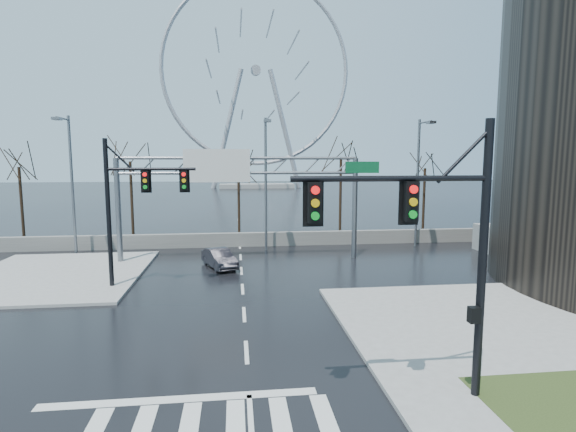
{
  "coord_description": "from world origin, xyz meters",
  "views": [
    {
      "loc": [
        -0.33,
        -15.52,
        6.9
      ],
      "look_at": [
        2.38,
        7.35,
        4.0
      ],
      "focal_mm": 28.0,
      "sensor_mm": 36.0,
      "label": 1
    }
  ],
  "objects": [
    {
      "name": "ground",
      "position": [
        0.0,
        0.0,
        0.0
      ],
      "size": [
        260.0,
        260.0,
        0.0
      ],
      "primitive_type": "plane",
      "color": "black",
      "rests_on": "ground"
    },
    {
      "name": "sidewalk_right_ext",
      "position": [
        10.0,
        2.0,
        0.07
      ],
      "size": [
        12.0,
        10.0,
        0.15
      ],
      "primitive_type": "cube",
      "color": "gray",
      "rests_on": "ground"
    },
    {
      "name": "sidewalk_far",
      "position": [
        -11.0,
        12.0,
        0.07
      ],
      "size": [
        10.0,
        12.0,
        0.15
      ],
      "primitive_type": "cube",
      "color": "gray",
      "rests_on": "ground"
    },
    {
      "name": "barrier_wall",
      "position": [
        0.0,
        20.0,
        0.55
      ],
      "size": [
        52.0,
        0.5,
        1.1
      ],
      "primitive_type": "cube",
      "color": "slate",
      "rests_on": "ground"
    },
    {
      "name": "signal_mast_near",
      "position": [
        5.14,
        -4.04,
        4.87
      ],
      "size": [
        5.52,
        0.41,
        8.0
      ],
      "color": "black",
      "rests_on": "ground"
    },
    {
      "name": "signal_mast_far",
      "position": [
        -5.87,
        8.96,
        4.83
      ],
      "size": [
        4.72,
        0.41,
        8.0
      ],
      "color": "black",
      "rests_on": "ground"
    },
    {
      "name": "sign_gantry",
      "position": [
        -0.38,
        14.96,
        5.18
      ],
      "size": [
        16.36,
        0.4,
        7.6
      ],
      "color": "slate",
      "rests_on": "ground"
    },
    {
      "name": "streetlight_left",
      "position": [
        -12.0,
        18.16,
        5.89
      ],
      "size": [
        0.5,
        2.55,
        10.0
      ],
      "color": "slate",
      "rests_on": "ground"
    },
    {
      "name": "streetlight_mid",
      "position": [
        2.0,
        18.16,
        5.89
      ],
      "size": [
        0.5,
        2.55,
        10.0
      ],
      "color": "slate",
      "rests_on": "ground"
    },
    {
      "name": "streetlight_right",
      "position": [
        14.0,
        18.16,
        5.89
      ],
      "size": [
        0.5,
        2.55,
        10.0
      ],
      "color": "slate",
      "rests_on": "ground"
    },
    {
      "name": "tree_far_left",
      "position": [
        -18.0,
        24.0,
        5.57
      ],
      "size": [
        3.5,
        3.5,
        7.0
      ],
      "color": "black",
      "rests_on": "ground"
    },
    {
      "name": "tree_left",
      "position": [
        -9.0,
        23.5,
        5.98
      ],
      "size": [
        3.75,
        3.75,
        7.5
      ],
      "color": "black",
      "rests_on": "ground"
    },
    {
      "name": "tree_center",
      "position": [
        0.0,
        24.5,
        5.17
      ],
      "size": [
        3.25,
        3.25,
        6.5
      ],
      "color": "black",
      "rests_on": "ground"
    },
    {
      "name": "tree_right",
      "position": [
        9.0,
        23.5,
        6.22
      ],
      "size": [
        3.9,
        3.9,
        7.8
      ],
      "color": "black",
      "rests_on": "ground"
    },
    {
      "name": "tree_far_right",
      "position": [
        17.0,
        24.0,
        5.41
      ],
      "size": [
        3.4,
        3.4,
        6.8
      ],
      "color": "black",
      "rests_on": "ground"
    },
    {
      "name": "ferris_wheel",
      "position": [
        5.0,
        95.0,
        26.13
      ],
      "size": [
        45.0,
        6.0,
        50.91
      ],
      "color": "gray",
      "rests_on": "ground"
    },
    {
      "name": "car",
      "position": [
        -1.38,
        13.01,
        0.61
      ],
      "size": [
        2.55,
        3.92,
        1.22
      ],
      "primitive_type": "imported",
      "rotation": [
        0.0,
        0.0,
        0.37
      ],
      "color": "black",
      "rests_on": "ground"
    }
  ]
}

